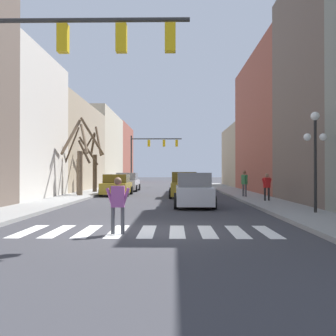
# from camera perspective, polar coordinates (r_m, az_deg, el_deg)

# --- Properties ---
(ground_plane) EXTENTS (240.00, 240.00, 0.00)m
(ground_plane) POSITION_cam_1_polar(r_m,az_deg,el_deg) (12.26, -2.93, -8.99)
(ground_plane) COLOR #38383D
(building_row_left) EXTENTS (6.00, 70.62, 13.28)m
(building_row_left) POSITION_cam_1_polar(r_m,az_deg,el_deg) (41.43, -14.62, 4.17)
(building_row_left) COLOR #66564C
(building_row_left) RESTS_ON ground_plane
(building_row_right) EXTENTS (6.00, 47.72, 12.69)m
(building_row_right) POSITION_cam_1_polar(r_m,az_deg,el_deg) (30.16, 19.33, 6.34)
(building_row_right) COLOR gray
(building_row_right) RESTS_ON ground_plane
(crosswalk_stripes) EXTENTS (7.65, 2.60, 0.01)m
(crosswalk_stripes) POSITION_cam_1_polar(r_m,az_deg,el_deg) (11.98, -3.02, -9.17)
(crosswalk_stripes) COLOR white
(crosswalk_stripes) RESTS_ON ground_plane
(traffic_signal_near) EXTENTS (5.93, 0.28, 6.74)m
(traffic_signal_near) POSITION_cam_1_polar(r_m,az_deg,el_deg) (12.51, -14.78, 14.08)
(traffic_signal_near) COLOR #2D2D2D
(traffic_signal_near) RESTS_ON ground_plane
(traffic_signal_far) EXTENTS (6.36, 0.28, 6.31)m
(traffic_signal_far) POSITION_cam_1_polar(r_m,az_deg,el_deg) (48.85, -2.65, 2.80)
(traffic_signal_far) COLOR #2D2D2D
(traffic_signal_far) RESTS_ON ground_plane
(street_lamp_right_corner) EXTENTS (0.95, 0.36, 4.09)m
(street_lamp_right_corner) POSITION_cam_1_polar(r_m,az_deg,el_deg) (17.05, 20.58, 3.71)
(street_lamp_right_corner) COLOR black
(street_lamp_right_corner) RESTS_ON sidewalk_right
(car_driving_toward_lane) EXTENTS (2.04, 4.84, 1.79)m
(car_driving_toward_lane) POSITION_cam_1_polar(r_m,az_deg,el_deg) (27.79, 2.28, -2.56)
(car_driving_toward_lane) COLOR #A38423
(car_driving_toward_lane) RESTS_ON ground_plane
(car_parked_left_near) EXTENTS (2.17, 4.77, 1.72)m
(car_parked_left_near) POSITION_cam_1_polar(r_m,az_deg,el_deg) (36.99, -5.92, -2.11)
(car_parked_left_near) COLOR silver
(car_parked_left_near) RESTS_ON ground_plane
(car_parked_right_far) EXTENTS (2.10, 4.14, 1.70)m
(car_parked_right_far) POSITION_cam_1_polar(r_m,az_deg,el_deg) (49.42, 4.23, -1.74)
(car_parked_right_far) COLOR silver
(car_parked_right_far) RESTS_ON ground_plane
(car_parked_right_mid) EXTENTS (2.10, 4.59, 1.79)m
(car_parked_right_mid) POSITION_cam_1_polar(r_m,az_deg,el_deg) (36.95, 2.76, -2.07)
(car_parked_right_mid) COLOR gray
(car_parked_right_mid) RESTS_ON ground_plane
(car_driving_away_lane) EXTENTS (2.03, 4.52, 1.75)m
(car_driving_away_lane) POSITION_cam_1_polar(r_m,az_deg,el_deg) (20.28, 3.75, -3.34)
(car_driving_away_lane) COLOR silver
(car_driving_away_lane) RESTS_ON ground_plane
(car_parked_right_near) EXTENTS (2.16, 4.52, 1.61)m
(car_parked_right_near) POSITION_cam_1_polar(r_m,az_deg,el_deg) (30.31, -7.46, -2.53)
(car_parked_right_near) COLOR #A38423
(car_parked_right_near) RESTS_ON ground_plane
(pedestrian_near_right_corner) EXTENTS (0.71, 0.23, 1.64)m
(pedestrian_near_right_corner) POSITION_cam_1_polar(r_m,az_deg,el_deg) (11.45, -7.29, -4.70)
(pedestrian_near_right_corner) COLOR #4C4C51
(pedestrian_near_right_corner) RESTS_ON ground_plane
(pedestrian_crossing_street) EXTENTS (0.39, 0.71, 1.72)m
(pedestrian_crossing_street) POSITION_cam_1_polar(r_m,az_deg,el_deg) (26.89, 11.03, -1.90)
(pedestrian_crossing_street) COLOR #4C4C51
(pedestrian_crossing_street) RESTS_ON sidewalk_right
(pedestrian_on_right_sidewalk) EXTENTS (0.65, 0.35, 1.56)m
(pedestrian_on_right_sidewalk) POSITION_cam_1_polar(r_m,az_deg,el_deg) (23.22, 14.15, -2.33)
(pedestrian_on_right_sidewalk) COLOR black
(pedestrian_on_right_sidewalk) RESTS_ON sidewalk_right
(street_tree_left_near) EXTENTS (2.15, 3.10, 5.46)m
(street_tree_left_near) POSITION_cam_1_polar(r_m,az_deg,el_deg) (33.05, -10.60, 0.83)
(street_tree_left_near) COLOR #473828
(street_tree_left_near) RESTS_ON sidewalk_left
(street_tree_right_far) EXTENTS (2.29, 1.77, 5.00)m
(street_tree_right_far) POSITION_cam_1_polar(r_m,az_deg,el_deg) (29.98, -12.64, 0.12)
(street_tree_right_far) COLOR #473828
(street_tree_right_far) RESTS_ON sidewalk_left
(street_tree_left_far) EXTENTS (2.79, 3.77, 5.57)m
(street_tree_left_far) POSITION_cam_1_polar(r_m,az_deg,el_deg) (28.35, -12.67, 1.72)
(street_tree_left_far) COLOR brown
(street_tree_left_far) RESTS_ON sidewalk_left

